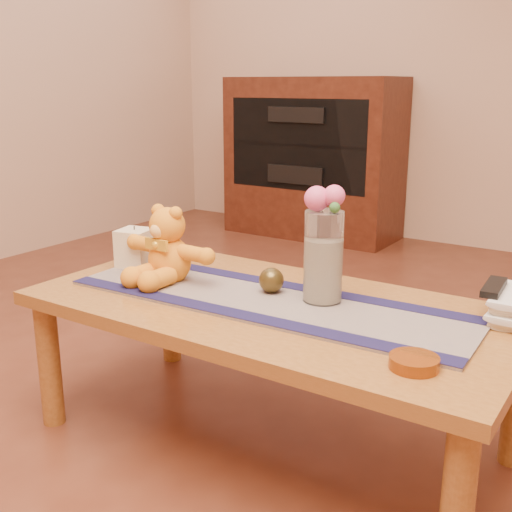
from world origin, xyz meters
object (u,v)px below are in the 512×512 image
Objects in this scene: tv_remote at (494,287)px; glass_vase at (323,257)px; teddy_bear at (169,245)px; amber_dish at (414,362)px; book_bottom at (492,312)px; bronze_ball at (271,280)px; pillar_candle at (135,248)px.

glass_vase is at bearing -164.59° from tv_remote.
teddy_bear is 0.96m from tv_remote.
tv_remote is at bearing 19.36° from glass_vase.
teddy_bear reaches higher than tv_remote.
glass_vase is at bearing 11.78° from teddy_bear.
glass_vase is 2.34× the size of amber_dish.
amber_dish reaches higher than book_bottom.
book_bottom is at bearing 20.56° from glass_vase.
teddy_bear is 4.42× the size of bronze_ball.
glass_vase is (0.70, 0.03, 0.07)m from pillar_candle.
teddy_bear is 2.07× the size of tv_remote.
tv_remote is (0.93, 0.23, -0.03)m from teddy_bear.
glass_vase is (0.50, 0.08, 0.02)m from teddy_bear.
teddy_bear is 2.97× the size of amber_dish.
bronze_ball is 0.62m from book_bottom.
pillar_candle is 1.09m from amber_dish.
tv_remote reaches higher than book_bottom.
tv_remote is at bearing 15.91° from bronze_ball.
teddy_bear is 1.27× the size of glass_vase.
amber_dish is at bearing -102.67° from tv_remote.
glass_vase reaches higher than tv_remote.
teddy_bear is 2.63× the size of pillar_candle.
pillar_candle is at bearing -177.30° from book_bottom.
glass_vase is 0.48m from book_bottom.
bronze_ball is (0.34, 0.06, -0.07)m from teddy_bear.
pillar_candle is (-0.20, 0.05, -0.05)m from teddy_bear.
glass_vase is at bearing -166.39° from book_bottom.
pillar_candle is at bearing -177.53° from glass_vase.
pillar_candle is 0.54m from bronze_ball.
pillar_candle is 1.13× the size of amber_dish.
glass_vase is at bearing 143.93° from amber_dish.
amber_dish is at bearing -25.38° from bronze_ball.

